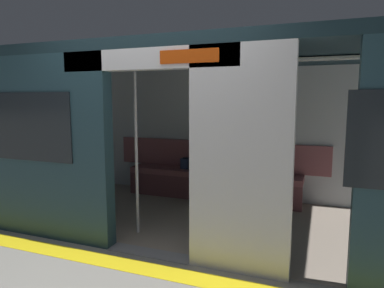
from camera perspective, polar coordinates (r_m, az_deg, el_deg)
The scene contains 8 objects.
ground_plane at distance 3.75m, azimuth -6.93°, elevation -17.64°, with size 60.00×60.00×0.00m, color gray.
platform_edge_strip at distance 3.51m, azimuth -9.35°, elevation -19.45°, with size 8.00×0.24×0.01m, color yellow.
train_car at distance 4.44m, azimuth -1.07°, elevation 5.58°, with size 6.40×2.59×2.19m.
bench_seat at distance 5.46m, azimuth 3.29°, elevation -5.65°, with size 2.77×0.44×0.45m.
person_seated at distance 5.33m, azimuth 3.58°, elevation -2.40°, with size 0.55×0.70×1.18m.
handbag at distance 5.62m, azimuth -0.47°, elevation -3.27°, with size 0.26×0.15×0.17m.
book at distance 5.40m, azimuth 8.49°, elevation -4.58°, with size 0.15×0.22×0.03m, color #33723F.
grab_pole_door at distance 4.03m, azimuth -9.25°, elevation -0.67°, with size 0.04×0.04×2.05m, color silver.
Camera 1 is at (-1.61, 2.99, 1.59)m, focal length 32.08 mm.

